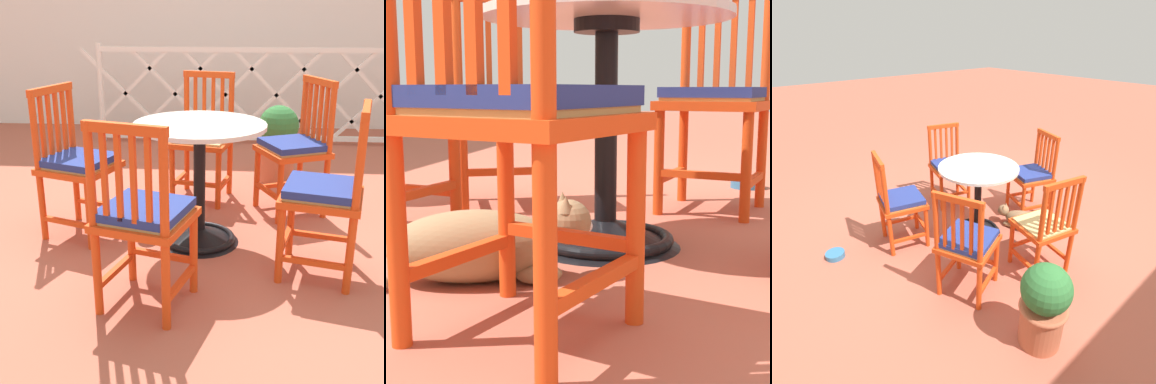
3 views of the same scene
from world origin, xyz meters
The scene contains 10 objects.
ground_plane centered at (0.00, 0.00, 0.00)m, with size 24.00×24.00×0.00m, color #AD5642.
cafe_table centered at (0.05, 0.01, 0.28)m, with size 0.76×0.76×0.73m.
orange_chair_at_corner centered at (0.72, -0.34, 0.45)m, with size 0.49×0.49×0.91m.
orange_chair_by_planter centered at (0.66, 0.55, 0.45)m, with size 0.53×0.53×0.91m.
orange_chair_near_fence centered at (0.03, 0.79, 0.43)m, with size 0.48×0.48×0.91m.
orange_chair_facing_out centered at (-0.70, 0.08, 0.45)m, with size 0.51×0.51×0.91m.
orange_chair_tucked_in centered at (-0.16, -0.72, 0.45)m, with size 0.50×0.50×0.91m.
tabby_cat centered at (-0.36, 0.26, 0.10)m, with size 0.47×0.64×0.23m.
terracotta_planter centered at (0.60, 1.22, 0.33)m, with size 0.32×0.32×0.62m.
pet_water_bowl centered at (1.32, -0.54, 0.03)m, with size 0.17×0.17×0.05m, color teal.
Camera 3 is at (1.90, 1.97, 1.85)m, focal length 29.07 mm.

